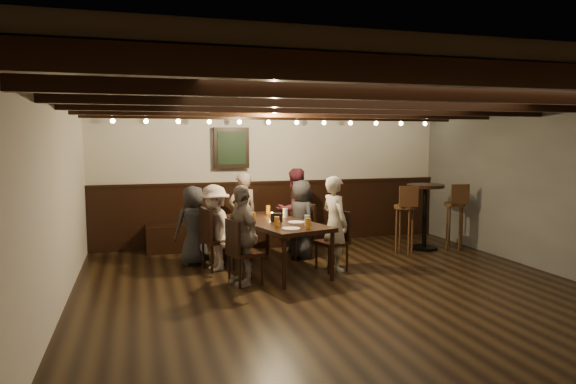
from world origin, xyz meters
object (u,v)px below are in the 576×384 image
object	(u,v)px
person_bench_centre	(243,214)
dining_table	(275,225)
chair_right_far	(333,252)
bar_stool_right	(455,225)
chair_right_near	(300,241)
person_bench_right	(295,210)
high_top_table	(425,207)
person_right_near	(301,219)
person_bench_left	(194,225)
person_left_far	(242,235)
person_left_near	(215,228)
person_right_far	(335,223)
chair_left_near	(217,251)
chair_left_far	(244,264)
bar_stool_left	(404,228)

from	to	relation	value
person_bench_centre	dining_table	bearing A→B (deg)	90.00
chair_right_far	bar_stool_right	bearing A→B (deg)	-88.75
bar_stool_right	chair_right_near	bearing A→B (deg)	-174.06
chair_right_near	person_bench_right	bearing A→B (deg)	-21.97
chair_right_near	high_top_table	xyz separation A→B (m)	(2.28, 0.02, 0.48)
person_right_near	high_top_table	size ratio (longest dim) A/B	1.11
dining_table	person_right_near	distance (m)	0.88
chair_right_far	person_bench_left	xyz separation A→B (m)	(-1.91, 0.89, 0.34)
chair_right_far	person_left_far	size ratio (longest dim) A/B	0.66
person_left_near	bar_stool_right	size ratio (longest dim) A/B	1.09
person_right_near	person_right_far	world-z (taller)	person_right_far
person_right_near	chair_left_near	bearing A→B (deg)	90.00
chair_left_far	bar_stool_left	world-z (taller)	bar_stool_left
person_right_near	person_right_far	bearing A→B (deg)	180.00
person_bench_centre	chair_right_far	bearing A→B (deg)	115.59
person_bench_centre	bar_stool_right	world-z (taller)	person_bench_centre
person_bench_left	person_bench_centre	distance (m)	0.92
person_bench_centre	chair_right_near	bearing A→B (deg)	140.13
dining_table	high_top_table	world-z (taller)	high_top_table
bar_stool_right	chair_right_far	bearing A→B (deg)	-155.19
dining_table	person_bench_left	bearing A→B (deg)	135.00
chair_left_far	person_bench_left	world-z (taller)	person_bench_left
chair_right_near	chair_right_far	world-z (taller)	chair_right_near
chair_left_near	person_bench_right	distance (m)	1.73
person_right_near	bar_stool_left	distance (m)	1.77
chair_right_far	person_bench_centre	xyz separation A→B (m)	(-1.08, 1.27, 0.42)
person_bench_right	dining_table	bearing A→B (deg)	45.00
dining_table	person_bench_left	xyz separation A→B (m)	(-1.10, 0.64, -0.06)
person_bench_centre	high_top_table	distance (m)	3.15
person_right_near	bar_stool_right	xyz separation A→B (m)	(2.75, -0.15, -0.20)
dining_table	chair_right_far	bearing A→B (deg)	-32.07
dining_table	person_right_near	size ratio (longest dim) A/B	1.66
person_left_far	person_right_near	bearing A→B (deg)	120.96
person_left_far	person_right_far	xyz separation A→B (m)	(1.45, 0.38, 0.03)
person_bench_right	person_left_far	bearing A→B (deg)	39.29
chair_left_near	bar_stool_left	size ratio (longest dim) A/B	0.79
dining_table	person_right_far	world-z (taller)	person_right_far
chair_right_far	person_left_far	xyz separation A→B (m)	(-1.42, -0.38, 0.40)
person_bench_right	bar_stool_right	world-z (taller)	person_bench_right
chair_left_far	person_left_far	xyz separation A→B (m)	(-0.03, -0.01, 0.39)
bar_stool_right	chair_left_near	bearing A→B (deg)	-168.08
chair_right_far	high_top_table	bearing A→B (deg)	-81.34
chair_right_near	person_bench_centre	distance (m)	1.03
chair_right_near	person_bench_left	bearing A→B (deg)	74.46
person_bench_right	bar_stool_left	world-z (taller)	person_bench_right
chair_left_near	person_left_far	distance (m)	0.98
chair_left_near	person_bench_centre	bearing A→B (deg)	129.84
person_bench_left	bar_stool_right	distance (m)	4.46
chair_left_near	person_left_near	xyz separation A→B (m)	(-0.03, -0.01, 0.35)
person_bench_right	person_left_far	distance (m)	2.13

